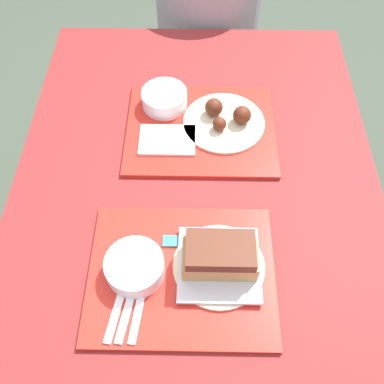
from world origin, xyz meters
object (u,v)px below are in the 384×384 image
bowl_coleslaw_near (135,266)px  brisket_sandwich_plate (219,259)px  tray_far (201,129)px  bowl_coleslaw_far (164,98)px  person_seated_across (209,9)px  tray_near (182,273)px  wings_plate_far (225,119)px

bowl_coleslaw_near → brisket_sandwich_plate: brisket_sandwich_plate is taller
tray_far → bowl_coleslaw_far: size_ratio=3.19×
bowl_coleslaw_far → person_seated_across: (0.13, 0.60, -0.10)m
tray_far → brisket_sandwich_plate: brisket_sandwich_plate is taller
tray_far → bowl_coleslaw_far: bearing=140.1°
tray_near → bowl_coleslaw_far: (-0.06, 0.52, 0.03)m
tray_near → tray_far: size_ratio=1.00×
wings_plate_far → person_seated_across: (-0.04, 0.66, -0.09)m
bowl_coleslaw_near → bowl_coleslaw_far: bearing=86.0°
bowl_coleslaw_near → tray_near: bearing=-0.0°
bowl_coleslaw_near → bowl_coleslaw_far: same height
person_seated_across → tray_near: bearing=-93.5°
bowl_coleslaw_near → wings_plate_far: size_ratio=0.57×
bowl_coleslaw_near → person_seated_across: person_seated_across is taller
tray_near → bowl_coleslaw_near: 0.11m
bowl_coleslaw_near → wings_plate_far: 0.49m
brisket_sandwich_plate → wings_plate_far: size_ratio=0.90×
person_seated_across → wings_plate_far: bearing=-86.7°
bowl_coleslaw_near → person_seated_across: bearing=81.4°
tray_near → wings_plate_far: 0.46m
bowl_coleslaw_far → bowl_coleslaw_near: bearing=-94.0°
brisket_sandwich_plate → tray_near: bearing=-169.4°
bowl_coleslaw_near → brisket_sandwich_plate: bearing=4.8°
tray_near → bowl_coleslaw_near: size_ratio=3.19×
tray_far → bowl_coleslaw_near: 0.45m
tray_near → tray_far: 0.43m
tray_near → person_seated_across: person_seated_across is taller
tray_far → wings_plate_far: size_ratio=1.81×
tray_far → person_seated_across: 0.69m
person_seated_across → brisket_sandwich_plate: bearing=-89.3°
tray_far → brisket_sandwich_plate: bearing=-84.3°
brisket_sandwich_plate → bowl_coleslaw_far: 0.52m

